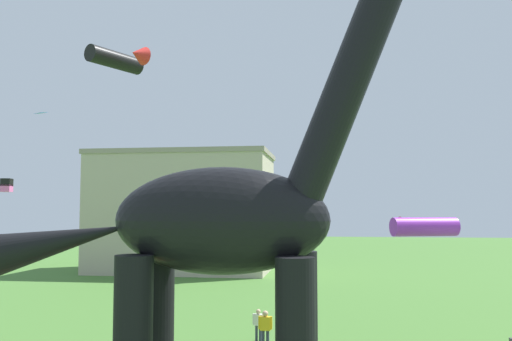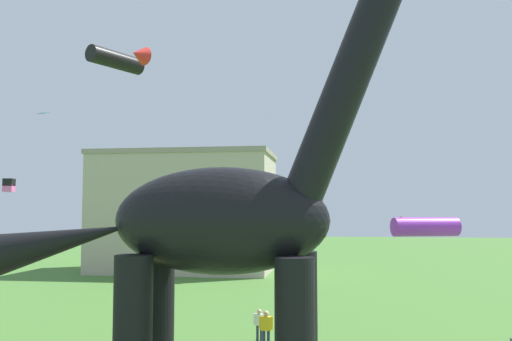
{
  "view_description": "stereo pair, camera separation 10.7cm",
  "coord_description": "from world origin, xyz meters",
  "px_view_note": "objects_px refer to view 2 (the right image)",
  "views": [
    {
      "loc": [
        3.71,
        -14.64,
        6.45
      ],
      "look_at": [
        1.16,
        4.04,
        7.86
      ],
      "focal_mm": 37.58,
      "sensor_mm": 36.0,
      "label": 1
    },
    {
      "loc": [
        3.82,
        -14.62,
        6.45
      ],
      "look_at": [
        1.16,
        4.04,
        7.86
      ],
      "focal_mm": 37.58,
      "sensor_mm": 36.0,
      "label": 2
    }
  ],
  "objects_px": {
    "kite_mid_center": "(43,113)",
    "kite_far_right": "(121,59)",
    "kite_mid_left": "(422,227)",
    "person_watching_child": "(266,326)",
    "dinosaur_sculpture": "(218,221)",
    "person_near_flyer": "(259,322)",
    "kite_high_right": "(9,185)"
  },
  "relations": [
    {
      "from": "kite_mid_center",
      "to": "kite_far_right",
      "type": "bearing_deg",
      "value": -46.48
    },
    {
      "from": "kite_mid_center",
      "to": "kite_mid_left",
      "type": "bearing_deg",
      "value": -18.96
    },
    {
      "from": "person_watching_child",
      "to": "dinosaur_sculpture",
      "type": "bearing_deg",
      "value": -85.76
    },
    {
      "from": "kite_far_right",
      "to": "dinosaur_sculpture",
      "type": "bearing_deg",
      "value": -45.52
    },
    {
      "from": "person_watching_child",
      "to": "person_near_flyer",
      "type": "xyz_separation_m",
      "value": [
        -0.54,
        1.56,
        -0.14
      ]
    },
    {
      "from": "kite_mid_left",
      "to": "kite_mid_center",
      "type": "height_order",
      "value": "kite_mid_center"
    },
    {
      "from": "kite_far_right",
      "to": "kite_mid_center",
      "type": "relative_size",
      "value": 3.06
    },
    {
      "from": "person_watching_child",
      "to": "person_near_flyer",
      "type": "bearing_deg",
      "value": 116.69
    },
    {
      "from": "dinosaur_sculpture",
      "to": "kite_mid_center",
      "type": "distance_m",
      "value": 23.26
    },
    {
      "from": "person_watching_child",
      "to": "kite_mid_left",
      "type": "xyz_separation_m",
      "value": [
        7.09,
        -0.25,
        4.65
      ]
    },
    {
      "from": "dinosaur_sculpture",
      "to": "kite_mid_center",
      "type": "bearing_deg",
      "value": 147.54
    },
    {
      "from": "person_watching_child",
      "to": "kite_high_right",
      "type": "distance_m",
      "value": 26.85
    },
    {
      "from": "kite_mid_center",
      "to": "dinosaur_sculpture",
      "type": "bearing_deg",
      "value": -46.12
    },
    {
      "from": "dinosaur_sculpture",
      "to": "kite_far_right",
      "type": "bearing_deg",
      "value": 148.14
    },
    {
      "from": "kite_high_right",
      "to": "kite_far_right",
      "type": "distance_m",
      "value": 22.88
    },
    {
      "from": "kite_high_right",
      "to": "kite_mid_left",
      "type": "relative_size",
      "value": 0.34
    },
    {
      "from": "kite_mid_left",
      "to": "kite_mid_center",
      "type": "distance_m",
      "value": 25.39
    },
    {
      "from": "kite_far_right",
      "to": "kite_high_right",
      "type": "bearing_deg",
      "value": 134.39
    },
    {
      "from": "kite_far_right",
      "to": "person_near_flyer",
      "type": "bearing_deg",
      "value": 34.4
    },
    {
      "from": "person_watching_child",
      "to": "kite_far_right",
      "type": "height_order",
      "value": "kite_far_right"
    },
    {
      "from": "kite_high_right",
      "to": "kite_far_right",
      "type": "height_order",
      "value": "kite_far_right"
    },
    {
      "from": "person_near_flyer",
      "to": "kite_mid_left",
      "type": "distance_m",
      "value": 9.18
    },
    {
      "from": "person_near_flyer",
      "to": "kite_mid_center",
      "type": "bearing_deg",
      "value": -142.87
    },
    {
      "from": "person_near_flyer",
      "to": "kite_mid_center",
      "type": "height_order",
      "value": "kite_mid_center"
    },
    {
      "from": "dinosaur_sculpture",
      "to": "kite_mid_left",
      "type": "xyz_separation_m",
      "value": [
        7.6,
        8.12,
        -0.4
      ]
    },
    {
      "from": "person_watching_child",
      "to": "person_near_flyer",
      "type": "relative_size",
      "value": 1.15
    },
    {
      "from": "person_near_flyer",
      "to": "kite_high_right",
      "type": "xyz_separation_m",
      "value": [
        -21.45,
        11.98,
        7.48
      ]
    },
    {
      "from": "kite_mid_left",
      "to": "kite_mid_center",
      "type": "xyz_separation_m",
      "value": [
        -23.02,
        7.91,
        7.19
      ]
    },
    {
      "from": "dinosaur_sculpture",
      "to": "kite_far_right",
      "type": "height_order",
      "value": "dinosaur_sculpture"
    },
    {
      "from": "person_watching_child",
      "to": "kite_far_right",
      "type": "xyz_separation_m",
      "value": [
        -6.36,
        -2.42,
        12.26
      ]
    },
    {
      "from": "dinosaur_sculpture",
      "to": "kite_high_right",
      "type": "relative_size",
      "value": 16.13
    },
    {
      "from": "person_near_flyer",
      "to": "kite_far_right",
      "type": "xyz_separation_m",
      "value": [
        -5.82,
        -3.99,
        12.39
      ]
    }
  ]
}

